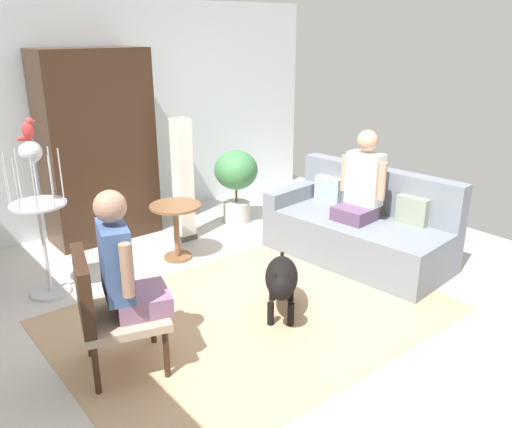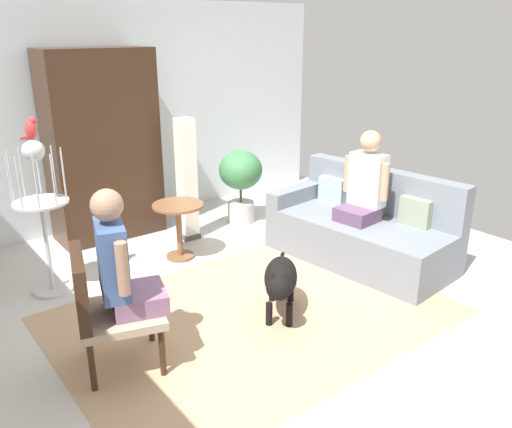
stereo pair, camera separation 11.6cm
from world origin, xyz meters
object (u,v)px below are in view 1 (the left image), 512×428
object	(u,v)px
bird_cage_stand	(38,207)
person_on_armchair	(123,265)
person_on_couch	(362,183)
armoire_cabinet	(98,147)
armchair	(105,306)
column_lamp	(183,181)
potted_plant	(236,177)
round_end_table	(176,222)
parrot	(28,130)
dog	(281,279)
couch	(359,228)

from	to	relation	value
bird_cage_stand	person_on_armchair	bearing A→B (deg)	-86.68
person_on_couch	armoire_cabinet	world-z (taller)	armoire_cabinet
armchair	person_on_armchair	world-z (taller)	person_on_armchair
person_on_armchair	column_lamp	distance (m)	2.43
potted_plant	round_end_table	bearing A→B (deg)	-156.73
person_on_couch	bird_cage_stand	world-z (taller)	bird_cage_stand
potted_plant	armoire_cabinet	size ratio (longest dim) A/B	0.43
parrot	armchair	bearing A→B (deg)	-92.39
person_on_armchair	potted_plant	distance (m)	3.07
person_on_couch	potted_plant	xyz separation A→B (m)	(-0.33, 1.70, -0.26)
armoire_cabinet	round_end_table	bearing A→B (deg)	-73.89
person_on_couch	parrot	distance (m)	3.14
bird_cage_stand	potted_plant	world-z (taller)	bird_cage_stand
armchair	person_on_armchair	xyz separation A→B (m)	(0.14, -0.04, 0.28)
bird_cage_stand	potted_plant	distance (m)	2.53
dog	armoire_cabinet	size ratio (longest dim) A/B	0.34
couch	person_on_armchair	world-z (taller)	person_on_armchair
dog	person_on_armchair	bearing A→B (deg)	172.89
person_on_couch	column_lamp	xyz separation A→B (m)	(-1.13, 1.62, -0.14)
person_on_armchair	column_lamp	xyz separation A→B (m)	(1.59, 1.83, -0.11)
round_end_table	dog	size ratio (longest dim) A/B	0.84
round_end_table	column_lamp	bearing A→B (deg)	49.71
round_end_table	column_lamp	world-z (taller)	column_lamp
person_on_armchair	armchair	bearing A→B (deg)	163.45
person_on_couch	column_lamp	world-z (taller)	column_lamp
person_on_armchair	dog	xyz separation A→B (m)	(1.30, -0.16, -0.46)
round_end_table	armoire_cabinet	size ratio (longest dim) A/B	0.28
armchair	potted_plant	bearing A→B (deg)	36.40
round_end_table	bird_cage_stand	xyz separation A→B (m)	(-1.32, 0.06, 0.44)
armchair	couch	bearing A→B (deg)	3.93
dog	bird_cage_stand	size ratio (longest dim) A/B	0.50
couch	parrot	size ratio (longest dim) A/B	10.29
round_end_table	bird_cage_stand	size ratio (longest dim) A/B	0.42
person_on_couch	armoire_cabinet	distance (m)	2.93
potted_plant	column_lamp	xyz separation A→B (m)	(-0.80, -0.07, 0.11)
bird_cage_stand	parrot	world-z (taller)	parrot
person_on_couch	dog	xyz separation A→B (m)	(-1.42, -0.37, -0.49)
couch	person_on_couch	world-z (taller)	person_on_couch
couch	round_end_table	bearing A→B (deg)	142.39
armoire_cabinet	couch	bearing A→B (deg)	-50.99
armchair	potted_plant	size ratio (longest dim) A/B	0.99
armchair	round_end_table	world-z (taller)	armchair
person_on_armchair	couch	bearing A→B (deg)	4.98
couch	round_end_table	xyz separation A→B (m)	(-1.52, 1.17, 0.08)
potted_plant	parrot	bearing A→B (deg)	-169.90
dog	round_end_table	bearing A→B (deg)	92.49
person_on_armchair	armoire_cabinet	bearing A→B (deg)	69.89
parrot	round_end_table	bearing A→B (deg)	-2.55
armchair	armoire_cabinet	size ratio (longest dim) A/B	0.42
round_end_table	parrot	distance (m)	1.72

